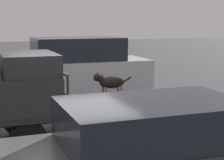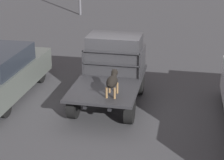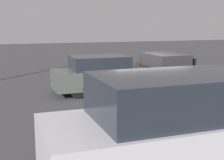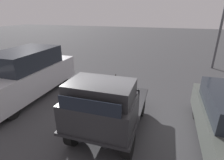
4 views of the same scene
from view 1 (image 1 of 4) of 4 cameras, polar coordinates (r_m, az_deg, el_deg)
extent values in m
plane|color=#38383A|center=(8.60, -6.16, -9.10)|extent=(80.00, 80.00, 0.00)
cylinder|color=black|center=(7.53, -12.63, -8.95)|extent=(0.75, 0.24, 0.75)
cylinder|color=black|center=(9.10, -13.99, -5.84)|extent=(0.75, 0.24, 0.75)
cylinder|color=black|center=(8.06, 2.62, -7.53)|extent=(0.75, 0.24, 0.75)
cylinder|color=black|center=(9.53, -1.19, -4.87)|extent=(0.75, 0.24, 0.75)
cube|color=black|center=(8.10, -5.65, -5.55)|extent=(3.15, 0.10, 0.18)
cube|color=black|center=(8.74, -6.78, -4.46)|extent=(3.15, 0.10, 0.18)
cube|color=#232326|center=(8.39, -6.25, -4.12)|extent=(3.42, 1.96, 0.08)
cube|color=#28282B|center=(8.13, -13.19, -1.78)|extent=(1.31, 1.84, 0.74)
cube|color=#28282B|center=(8.05, -12.65, 2.44)|extent=(1.11, 1.69, 0.45)
cube|color=#232326|center=(7.37, -6.74, -2.38)|extent=(0.04, 0.04, 0.82)
cube|color=#232326|center=(9.11, -9.36, -0.23)|extent=(0.04, 0.04, 0.82)
cube|color=#232326|center=(8.18, -8.25, 1.51)|extent=(0.04, 1.80, 0.04)
cube|color=#232326|center=(8.24, -8.19, -1.20)|extent=(0.04, 1.80, 0.04)
cylinder|color=brown|center=(8.79, -0.94, -2.15)|extent=(0.06, 0.06, 0.31)
cylinder|color=brown|center=(8.99, -1.40, -1.88)|extent=(0.06, 0.06, 0.31)
cylinder|color=brown|center=(8.92, 1.41, -1.98)|extent=(0.06, 0.06, 0.31)
cylinder|color=brown|center=(9.12, 0.90, -1.72)|extent=(0.06, 0.06, 0.31)
ellipsoid|color=black|center=(8.91, 0.00, -0.33)|extent=(0.62, 0.30, 0.30)
sphere|color=brown|center=(8.86, -1.04, -0.73)|extent=(0.13, 0.13, 0.13)
cylinder|color=black|center=(8.81, -1.62, 0.10)|extent=(0.21, 0.16, 0.20)
sphere|color=black|center=(8.77, -2.27, 0.41)|extent=(0.19, 0.19, 0.19)
cone|color=brown|center=(8.75, -2.78, 0.28)|extent=(0.11, 0.11, 0.11)
cone|color=black|center=(8.71, -2.11, 0.89)|extent=(0.06, 0.08, 0.10)
cone|color=black|center=(8.81, -2.32, 0.98)|extent=(0.06, 0.08, 0.10)
cylinder|color=black|center=(9.04, 2.21, -0.01)|extent=(0.26, 0.04, 0.18)
cube|color=#1E232B|center=(5.10, 6.31, -6.32)|extent=(2.46, 1.57, 0.57)
cylinder|color=black|center=(11.83, -13.18, -2.71)|extent=(0.60, 0.20, 0.60)
cylinder|color=black|center=(13.55, -14.09, -1.25)|extent=(0.60, 0.20, 0.60)
cylinder|color=black|center=(12.65, 2.01, -1.70)|extent=(0.60, 0.20, 0.60)
cylinder|color=black|center=(14.27, -0.64, -0.45)|extent=(0.60, 0.20, 0.60)
cube|color=#B7B7BC|center=(12.89, -6.35, 0.65)|extent=(5.39, 2.04, 1.07)
cube|color=#1E232B|center=(12.86, -5.26, 4.76)|extent=(2.96, 1.84, 0.77)
camera|label=2|loc=(16.13, 31.48, 16.21)|focal=60.00mm
camera|label=3|loc=(18.30, -0.16, 10.10)|focal=50.00mm
camera|label=4|loc=(7.07, -44.62, 14.53)|focal=28.00mm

